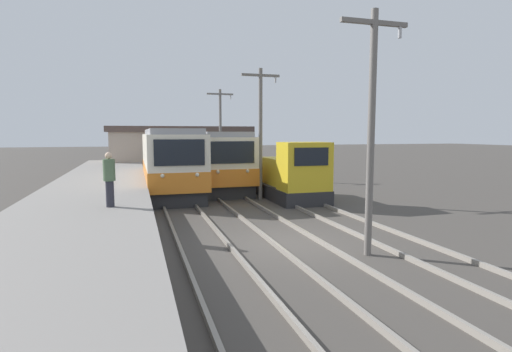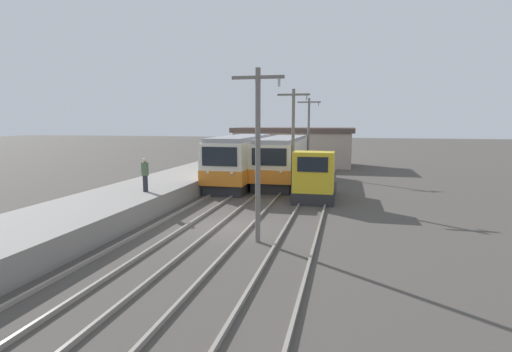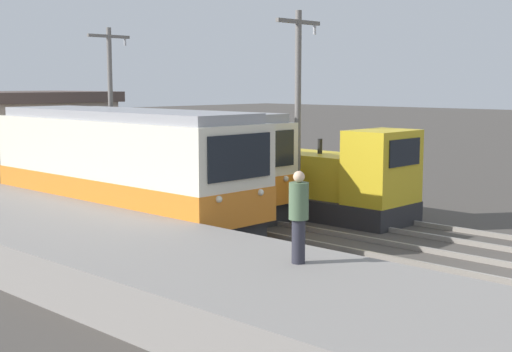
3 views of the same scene
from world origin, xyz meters
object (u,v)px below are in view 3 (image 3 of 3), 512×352
object	(u,v)px
catenary_mast_far	(111,102)
commuter_train_left	(123,173)
catenary_mast_mid	(298,108)
shunting_locomotive	(345,183)
commuter_train_center	(153,163)
person_on_platform	(299,213)

from	to	relation	value
catenary_mast_far	commuter_train_left	bearing A→B (deg)	-122.89
catenary_mast_mid	shunting_locomotive	bearing A→B (deg)	-27.86
commuter_train_center	person_on_platform	size ratio (longest dim) A/B	6.29
catenary_mast_mid	person_on_platform	world-z (taller)	catenary_mast_mid
catenary_mast_far	person_on_platform	xyz separation A→B (m)	(-7.03, -16.01, -1.67)
commuter_train_center	person_on_platform	bearing A→B (deg)	-115.88
catenary_mast_far	person_on_platform	distance (m)	17.57
person_on_platform	catenary_mast_mid	bearing A→B (deg)	40.23
commuter_train_center	catenary_mast_mid	xyz separation A→B (m)	(1.51, -5.43, 2.03)
commuter_train_center	shunting_locomotive	bearing A→B (deg)	-64.24
shunting_locomotive	catenary_mast_mid	size ratio (longest dim) A/B	0.74
commuter_train_left	commuter_train_center	bearing A→B (deg)	35.81
catenary_mast_far	person_on_platform	size ratio (longest dim) A/B	3.75
person_on_platform	commuter_train_left	bearing A→B (deg)	73.79
commuter_train_left	catenary_mast_mid	size ratio (longest dim) A/B	1.54
commuter_train_left	catenary_mast_mid	world-z (taller)	catenary_mast_mid
shunting_locomotive	commuter_train_center	bearing A→B (deg)	115.76
commuter_train_left	catenary_mast_far	distance (m)	8.17
catenary_mast_mid	catenary_mast_far	bearing A→B (deg)	90.00
shunting_locomotive	catenary_mast_mid	xyz separation A→B (m)	(-1.49, 0.79, 2.45)
commuter_train_center	catenary_mast_mid	size ratio (longest dim) A/B	1.68
catenary_mast_mid	catenary_mast_far	distance (m)	10.07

